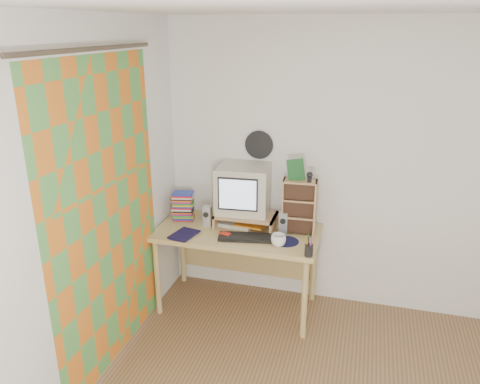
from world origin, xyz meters
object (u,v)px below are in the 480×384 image
Objects in this scene: crt_monitor at (243,189)px; cd_rack at (299,207)px; diary at (175,231)px; desk at (239,242)px; mug at (278,240)px; dvd_stack at (183,206)px; keyboard at (246,237)px.

cd_rack is at bearing -9.59° from crt_monitor.
diary is (-0.50, -0.35, -0.30)m from crt_monitor.
desk is 0.58m from diary.
crt_monitor is 0.51m from cd_rack.
mug is at bearing 12.48° from diary.
diary is at bearing -93.29° from dvd_stack.
cd_rack reaches higher than keyboard.
dvd_stack is 2.13× the size of mug.
keyboard is 1.78× the size of dvd_stack.
dvd_stack is (-0.55, -0.04, -0.20)m from crt_monitor.
keyboard is 2.08× the size of diary.
crt_monitor is 0.95× the size of keyboard.
desk is 0.47m from crt_monitor.
desk is at bearing -178.29° from cd_rack.
crt_monitor is 0.93× the size of cd_rack.
desk is 3.22× the size of crt_monitor.
diary is at bearing -151.42° from desk.
crt_monitor is at bearing -9.24° from dvd_stack.
diary is (-0.49, -0.27, 0.16)m from desk.
dvd_stack is 1.06m from cd_rack.
dvd_stack is 0.99m from mug.
dvd_stack is (-0.66, 0.26, 0.11)m from keyboard.
keyboard is 0.72m from dvd_stack.
keyboard is (0.11, -0.29, -0.31)m from crt_monitor.
diary reaches higher than desk.
cd_rack reaches higher than diary.
cd_rack is (0.50, -0.04, -0.09)m from crt_monitor.
cd_rack is at bearing 29.11° from diary.
keyboard is at bearing 169.85° from mug.
mug is (0.39, -0.34, -0.28)m from crt_monitor.
mug reaches higher than keyboard.
cd_rack is at bearing -13.42° from dvd_stack.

